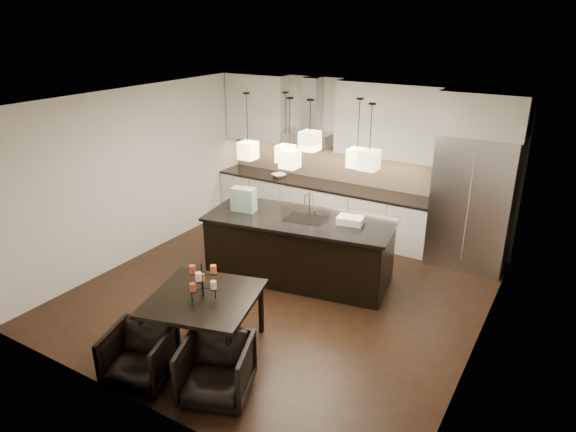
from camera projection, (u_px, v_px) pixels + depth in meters
The scene contains 37 objects.
floor at pixel (281, 293), 7.60m from camera, with size 5.50×5.50×0.02m, color black.
ceiling at pixel (280, 100), 6.57m from camera, with size 5.50×5.50×0.02m, color white.
wall_back at pixel (360, 159), 9.29m from camera, with size 5.50×0.02×2.80m, color silver.
wall_front at pixel (128, 289), 4.88m from camera, with size 5.50×0.02×2.80m, color silver.
wall_left at pixel (137, 174), 8.40m from camera, with size 0.02×5.50×2.80m, color silver.
wall_right at pixel (489, 247), 5.76m from camera, with size 0.02×5.50×2.80m, color silver.
refrigerator at pixel (473, 202), 8.10m from camera, with size 1.20×0.72×2.15m, color #B7B7BA.
fridge_panel at pixel (485, 113), 7.59m from camera, with size 1.26×0.72×0.65m, color silver.
lower_cabinets at pixel (320, 208), 9.67m from camera, with size 4.21×0.62×0.88m, color silver.
countertop at pixel (321, 185), 9.50m from camera, with size 4.21×0.66×0.04m, color black.
backsplash at pixel (329, 163), 9.62m from camera, with size 4.21×0.02×0.63m, color #CCB08C.
upper_cab_left at pixel (257, 107), 9.86m from camera, with size 1.25×0.35×1.25m, color silver.
upper_cab_right at pixel (389, 121), 8.59m from camera, with size 1.86×0.35×1.25m, color silver.
hood_canopy at pixel (309, 139), 9.39m from camera, with size 0.90×0.52×0.24m, color #B7B7BA.
hood_chimney at pixel (312, 105), 9.26m from camera, with size 0.30×0.28×0.96m, color #B7B7BA.
fruit_bowl at pixel (279, 175), 9.87m from camera, with size 0.26×0.26×0.06m, color silver.
island_body at pixel (300, 249), 7.87m from camera, with size 2.71×1.09×0.96m, color black.
island_top at pixel (300, 219), 7.69m from camera, with size 2.80×1.17×0.04m, color black.
faucet at pixel (309, 203), 7.66m from camera, with size 0.11×0.26×0.41m, color silver, non-canonical shape.
tote_bag at pixel (244, 199), 7.89m from camera, with size 0.37×0.20×0.37m, color #1F5332.
food_container at pixel (350, 220), 7.44m from camera, with size 0.37×0.26×0.11m, color silver.
dining_table at pixel (205, 323), 6.19m from camera, with size 1.22×1.22×0.73m, color black, non-canonical shape.
candelabra at pixel (202, 280), 5.97m from camera, with size 0.35×0.35×0.43m, color black, non-canonical shape.
candle_a at pixel (213, 285), 5.95m from camera, with size 0.07×0.07×0.10m, color beige.
candle_b at pixel (201, 278), 6.11m from camera, with size 0.07×0.07×0.10m, color #CF5E25.
candle_c at pixel (193, 287), 5.90m from camera, with size 0.07×0.07×0.10m, color #B04325.
candle_d at pixel (213, 269), 5.98m from camera, with size 0.07×0.07×0.10m, color #CF5E25.
candle_e at pixel (192, 269), 5.98m from camera, with size 0.07×0.07×0.10m, color #B04325.
candle_f at pixel (199, 277), 5.81m from camera, with size 0.07×0.07×0.10m, color beige.
armchair_left at pixel (140, 356), 5.67m from camera, with size 0.68×0.70×0.64m, color black.
armchair_right at pixel (216, 369), 5.43m from camera, with size 0.71×0.74×0.67m, color black.
pendant_a at pixel (248, 150), 7.61m from camera, with size 0.24×0.24×0.26m, color #FEF6B3.
pendant_b at pixel (285, 154), 7.71m from camera, with size 0.24×0.24×0.26m, color #FEF6B3.
pendant_c at pixel (310, 141), 6.93m from camera, with size 0.24×0.24×0.26m, color #FEF6B3.
pendant_d at pixel (357, 158), 7.12m from camera, with size 0.24×0.24×0.26m, color #FEF6B3.
pendant_e at pixel (369, 160), 6.71m from camera, with size 0.24×0.24×0.26m, color #FEF6B3.
pendant_f at pixel (290, 159), 7.20m from camera, with size 0.24×0.24×0.26m, color #FEF6B3.
Camera 1 is at (3.50, -5.66, 3.83)m, focal length 32.00 mm.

